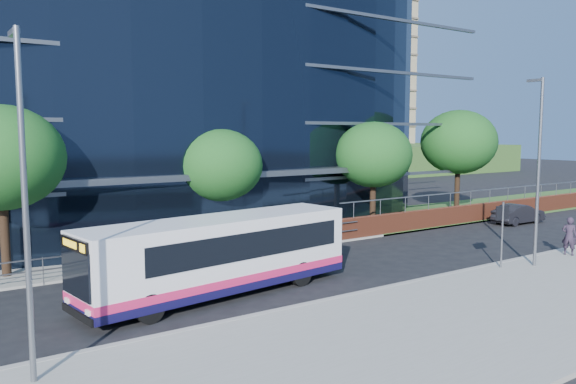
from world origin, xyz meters
TOP-DOWN VIEW (x-y plane):
  - ground at (0.00, 0.00)m, footprint 200.00×200.00m
  - pavement_near at (0.00, -5.00)m, footprint 80.00×8.00m
  - kerb at (0.00, -1.00)m, footprint 80.00×0.25m
  - yellow_line_outer at (0.00, -0.80)m, footprint 80.00×0.08m
  - yellow_line_inner at (0.00, -0.65)m, footprint 80.00×0.08m
  - far_forecourt at (-6.00, 11.00)m, footprint 50.00×8.00m
  - grass_verge at (24.00, 11.00)m, footprint 36.00×8.00m
  - glass_office at (-4.00, 20.85)m, footprint 44.00×23.10m
  - retaining_wall at (20.00, 7.30)m, footprint 34.00×0.40m
  - guard_railings at (-8.00, 7.00)m, footprint 24.00×0.05m
  - apartment_block at (32.00, 57.21)m, footprint 60.00×42.00m
  - street_sign at (4.50, -1.59)m, footprint 0.85×0.09m
  - tree_far_a at (-13.00, 9.00)m, footprint 4.95×4.95m
  - tree_far_b at (-3.00, 9.50)m, footprint 4.29×4.29m
  - tree_far_c at (7.00, 9.00)m, footprint 4.62×4.62m
  - tree_far_d at (16.00, 10.00)m, footprint 5.28×5.28m
  - tree_dist_e at (24.00, 40.00)m, footprint 4.62×4.62m
  - tree_dist_f at (40.00, 42.00)m, footprint 4.29×4.29m
  - streetlight_west at (-14.00, -2.17)m, footprint 0.15×0.77m
  - streetlight_east at (6.00, -2.17)m, footprint 0.15×0.77m
  - city_bus at (-6.89, 2.00)m, footprint 10.66×3.74m
  - parked_car at (16.33, 5.36)m, footprint 3.92×1.45m
  - pedestrian at (9.27, -1.90)m, footprint 0.62×0.76m

SIDE VIEW (x-z plane):
  - ground at x=0.00m, z-range 0.00..0.00m
  - yellow_line_outer at x=0.00m, z-range 0.00..0.01m
  - yellow_line_inner at x=0.00m, z-range 0.00..0.01m
  - far_forecourt at x=-6.00m, z-range 0.00..0.10m
  - grass_verge at x=24.00m, z-range 0.00..0.12m
  - pavement_near at x=0.00m, z-range 0.00..0.15m
  - kerb at x=0.00m, z-range 0.00..0.16m
  - retaining_wall at x=20.00m, z-range -0.44..1.67m
  - parked_car at x=16.33m, z-range 0.00..1.28m
  - guard_railings at x=-8.00m, z-range 0.27..1.37m
  - pedestrian at x=9.27m, z-range 0.15..1.95m
  - city_bus at x=-6.89m, z-range 0.09..2.91m
  - street_sign at x=4.50m, z-range 0.75..3.55m
  - tree_far_b at x=-3.00m, z-range 1.19..7.23m
  - tree_dist_f at x=40.00m, z-range 1.19..7.23m
  - streetlight_west at x=-14.00m, z-range 0.44..8.44m
  - streetlight_east at x=6.00m, z-range 0.44..8.44m
  - tree_far_c at x=7.00m, z-range 1.28..7.79m
  - tree_dist_e at x=24.00m, z-range 1.28..7.79m
  - tree_far_a at x=-13.00m, z-range 1.37..8.35m
  - tree_far_d at x=16.00m, z-range 1.47..8.91m
  - glass_office at x=-4.00m, z-range 0.00..16.00m
  - apartment_block at x=32.00m, z-range -3.89..26.11m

